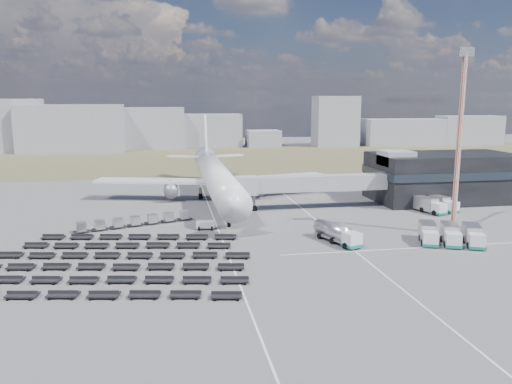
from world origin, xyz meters
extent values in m
plane|color=#565659|center=(0.00, 0.00, 0.00)|extent=(420.00, 420.00, 0.00)
cube|color=brown|center=(0.00, 110.00, 0.01)|extent=(420.00, 90.00, 0.01)
cube|color=silver|center=(-2.00, 5.00, 0.01)|extent=(0.25, 110.00, 0.01)
cube|color=silver|center=(16.00, 5.00, 0.01)|extent=(0.25, 110.00, 0.01)
cube|color=silver|center=(25.00, -8.00, 0.01)|extent=(40.00, 0.25, 0.01)
cube|color=black|center=(48.00, 24.00, 5.00)|extent=(30.00, 16.00, 10.00)
cube|color=#262D38|center=(48.00, 24.00, 6.20)|extent=(30.40, 16.40, 1.60)
cube|color=#939399|center=(36.00, 22.00, 9.50)|extent=(6.00, 6.00, 3.00)
cube|color=#939399|center=(18.10, 20.50, 5.10)|extent=(29.80, 3.00, 3.00)
cube|color=#939399|center=(4.70, 20.00, 5.10)|extent=(4.00, 3.60, 3.40)
cylinder|color=slate|center=(6.20, 20.50, 2.55)|extent=(0.70, 0.70, 5.10)
cylinder|color=black|center=(6.20, 20.50, 0.45)|extent=(1.40, 0.90, 1.40)
cylinder|color=white|center=(0.00, 30.00, 5.30)|extent=(5.60, 48.00, 5.60)
cone|color=white|center=(0.00, 3.50, 5.30)|extent=(5.60, 5.00, 5.60)
cone|color=white|center=(0.00, 58.00, 6.10)|extent=(5.60, 8.00, 5.60)
cube|color=black|center=(0.00, 5.50, 6.10)|extent=(2.20, 2.00, 0.80)
cube|color=white|center=(-13.00, 35.00, 4.10)|extent=(25.59, 11.38, 0.50)
cube|color=white|center=(13.00, 35.00, 4.10)|extent=(25.59, 11.38, 0.50)
cylinder|color=slate|center=(-9.50, 33.00, 2.40)|extent=(3.00, 5.00, 3.00)
cylinder|color=slate|center=(9.50, 33.00, 2.40)|extent=(3.00, 5.00, 3.00)
cube|color=white|center=(-5.50, 60.00, 6.50)|extent=(9.49, 5.63, 0.35)
cube|color=white|center=(5.50, 60.00, 6.50)|extent=(9.49, 5.63, 0.35)
cube|color=white|center=(0.00, 61.00, 11.80)|extent=(0.50, 9.06, 11.45)
cylinder|color=slate|center=(0.00, 9.00, 1.25)|extent=(0.50, 0.50, 2.50)
cylinder|color=slate|center=(-3.20, 34.00, 1.25)|extent=(0.60, 0.60, 2.50)
cylinder|color=slate|center=(3.20, 34.00, 1.25)|extent=(0.60, 0.60, 2.50)
cylinder|color=black|center=(0.00, 9.00, 0.50)|extent=(0.50, 1.20, 1.20)
cube|color=#92949F|center=(-73.74, 145.47, 10.85)|extent=(26.20, 12.00, 21.70)
cube|color=#92949F|center=(-48.77, 142.06, 9.73)|extent=(41.57, 12.00, 19.47)
cube|color=#92949F|center=(-26.56, 151.75, 9.02)|extent=(47.71, 12.00, 18.03)
cube|color=#92949F|center=(5.83, 156.67, 7.48)|extent=(34.90, 12.00, 14.96)
cube|color=#92949F|center=(33.25, 153.48, 3.76)|extent=(15.07, 12.00, 7.52)
cube|color=#92949F|center=(66.97, 150.93, 11.52)|extent=(19.80, 12.00, 23.03)
cube|color=#92949F|center=(107.38, 149.55, 6.21)|extent=(52.12, 12.00, 12.43)
cube|color=#92949F|center=(134.46, 149.45, 6.85)|extent=(30.36, 12.00, 13.70)
cube|color=white|center=(16.01, -6.58, 1.32)|extent=(2.78, 2.78, 2.09)
cube|color=#147463|center=(16.01, -6.58, 0.50)|extent=(2.90, 2.90, 0.45)
cylinder|color=#BCBCC1|center=(14.53, -2.38, 1.73)|extent=(4.41, 7.18, 2.27)
cube|color=slate|center=(14.53, -2.38, 0.68)|extent=(4.33, 7.15, 0.32)
cylinder|color=black|center=(14.98, -3.67, 0.45)|extent=(2.56, 1.73, 1.00)
cube|color=white|center=(-4.00, 8.00, 0.70)|extent=(3.27, 2.18, 1.39)
cube|color=white|center=(3.20, 36.31, 1.69)|extent=(3.24, 6.58, 2.96)
cube|color=#147463|center=(3.20, 36.31, 0.48)|extent=(3.35, 6.70, 0.48)
cube|color=white|center=(27.58, -7.75, 1.22)|extent=(2.76, 2.70, 2.06)
cube|color=#147463|center=(27.58, -7.75, 0.42)|extent=(2.88, 2.82, 0.42)
cube|color=#BCBCC1|center=(28.78, -4.70, 1.59)|extent=(3.66, 4.83, 2.43)
cube|color=white|center=(30.55, -8.91, 1.22)|extent=(2.76, 2.70, 2.06)
cube|color=#147463|center=(30.55, -8.91, 0.42)|extent=(2.88, 2.82, 0.42)
cube|color=#BCBCC1|center=(31.74, -5.86, 1.59)|extent=(3.66, 4.83, 2.43)
cube|color=white|center=(33.51, -10.07, 1.22)|extent=(2.76, 2.70, 2.06)
cube|color=#147463|center=(33.51, -10.07, 0.42)|extent=(2.88, 2.82, 0.42)
cube|color=#BCBCC1|center=(34.71, -7.02, 1.59)|extent=(3.66, 4.83, 2.43)
cube|color=white|center=(39.70, 10.87, 1.23)|extent=(2.72, 2.66, 2.08)
cube|color=#147463|center=(39.70, 10.87, 0.43)|extent=(2.84, 2.78, 0.43)
cube|color=#BCBCC1|center=(38.67, 14.01, 1.61)|extent=(3.52, 4.84, 2.46)
cube|color=white|center=(42.76, 11.87, 1.23)|extent=(2.72, 2.66, 2.08)
cube|color=#147463|center=(42.76, 11.87, 0.43)|extent=(2.84, 2.78, 0.43)
cube|color=#BCBCC1|center=(41.72, 15.02, 1.61)|extent=(3.52, 4.84, 2.46)
cube|color=black|center=(-24.02, 9.06, 0.28)|extent=(2.76, 2.19, 0.17)
cube|color=#BCBCC1|center=(-24.02, 9.06, 1.06)|extent=(1.89, 1.89, 1.39)
cube|color=black|center=(-21.23, 10.05, 0.28)|extent=(2.76, 2.19, 0.17)
cube|color=#BCBCC1|center=(-21.23, 10.05, 1.06)|extent=(1.89, 1.89, 1.39)
cube|color=black|center=(-18.44, 11.03, 0.28)|extent=(2.76, 2.19, 0.17)
cube|color=#BCBCC1|center=(-18.44, 11.03, 1.06)|extent=(1.89, 1.89, 1.39)
cube|color=black|center=(-15.65, 12.02, 0.28)|extent=(2.76, 2.19, 0.17)
cube|color=#BCBCC1|center=(-15.65, 12.02, 1.06)|extent=(1.89, 1.89, 1.39)
cube|color=black|center=(-12.86, 13.00, 0.28)|extent=(2.76, 2.19, 0.17)
cube|color=#BCBCC1|center=(-12.86, 13.00, 1.06)|extent=(1.89, 1.89, 1.39)
cube|color=black|center=(-10.08, 13.99, 0.28)|extent=(2.76, 2.19, 0.17)
cube|color=#BCBCC1|center=(-10.08, 13.99, 1.06)|extent=(1.89, 1.89, 1.39)
cube|color=black|center=(-7.29, 14.97, 0.28)|extent=(2.76, 2.19, 0.17)
cube|color=#BCBCC1|center=(-7.29, 14.97, 1.06)|extent=(1.89, 1.89, 1.39)
cube|color=black|center=(-19.25, -18.99, 0.40)|extent=(35.26, 7.83, 0.80)
cube|color=black|center=(-18.44, -14.40, 0.40)|extent=(35.26, 7.83, 0.80)
cube|color=black|center=(-17.63, -9.81, 0.40)|extent=(35.26, 7.83, 0.80)
cube|color=black|center=(-16.82, -5.22, 0.40)|extent=(35.26, 7.83, 0.80)
cube|color=black|center=(-16.01, -0.63, 0.40)|extent=(30.88, 7.05, 0.80)
cube|color=black|center=(-15.19, 3.96, 0.40)|extent=(30.88, 7.05, 0.80)
cylinder|color=#A8331A|center=(34.71, -1.93, 13.97)|extent=(0.78, 0.78, 27.94)
cube|color=slate|center=(34.71, -1.93, 28.28)|extent=(2.75, 1.05, 1.34)
cube|color=#565659|center=(34.71, -1.93, 0.17)|extent=(2.24, 2.24, 0.34)
camera|label=1|loc=(-9.62, -72.66, 21.13)|focal=35.00mm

